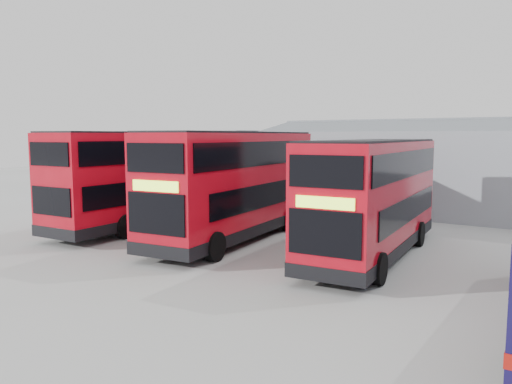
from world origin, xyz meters
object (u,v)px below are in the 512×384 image
at_px(double_decker_centre, 236,186).
at_px(office_block, 206,162).
at_px(panel_van, 157,185).
at_px(double_decker_right, 374,199).
at_px(double_decker_left, 147,180).
at_px(maintenance_shed, 503,171).

bearing_deg(double_decker_centre, office_block, 127.17).
height_order(office_block, double_decker_centre, office_block).
height_order(office_block, panel_van, office_block).
bearing_deg(double_decker_right, panel_van, 153.41).
xyz_separation_m(double_decker_left, panel_van, (-7.42, 8.15, -1.38)).
height_order(maintenance_shed, double_decker_centre, maintenance_shed).
bearing_deg(double_decker_right, double_decker_left, 176.58).
bearing_deg(double_decker_left, panel_van, -50.70).
distance_m(maintenance_shed, double_decker_centre, 18.02).
bearing_deg(double_decker_centre, maintenance_shed, 53.38).
height_order(double_decker_left, panel_van, double_decker_left).
bearing_deg(maintenance_shed, double_decker_left, -133.60).
distance_m(double_decker_centre, panel_van, 15.58).
distance_m(maintenance_shed, panel_van, 23.49).
height_order(maintenance_shed, double_decker_left, maintenance_shed).
bearing_deg(double_decker_centre, double_decker_left, 173.25).
distance_m(office_block, maintenance_shed, 22.09).
relative_size(double_decker_right, panel_van, 2.32).
bearing_deg(double_decker_centre, panel_van, 141.72).
bearing_deg(office_block, double_decker_centre, -46.34).
height_order(maintenance_shed, double_decker_right, maintenance_shed).
xyz_separation_m(double_decker_centre, double_decker_right, (6.47, 0.33, -0.17)).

